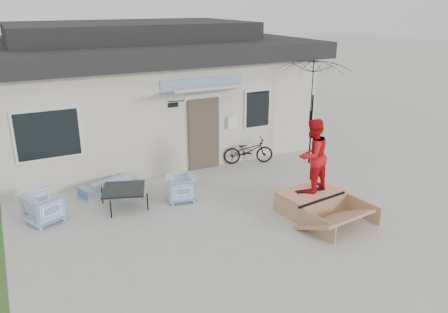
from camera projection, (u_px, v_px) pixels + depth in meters
name	position (u px, v px, depth m)	size (l,w,h in m)	color
ground	(251.00, 245.00, 9.11)	(90.00, 90.00, 0.00)	#B0AFA6
house	(133.00, 86.00, 15.18)	(10.80, 8.49, 4.10)	beige
loveseat	(107.00, 182.00, 11.54)	(1.43, 0.42, 0.56)	#4870B1
armchair_left	(44.00, 206.00, 9.95)	(0.74, 0.69, 0.76)	#4870B1
armchair_right	(181.00, 187.00, 11.04)	(0.68, 0.64, 0.70)	#4870B1
coffee_table	(124.00, 198.00, 10.71)	(0.97, 0.97, 0.48)	black
bicycle	(248.00, 148.00, 13.52)	(0.53, 1.52, 0.97)	black
patio_umbrella	(312.00, 107.00, 13.15)	(2.47, 2.36, 2.20)	black
skate_ramp	(311.00, 201.00, 10.53)	(1.44, 1.91, 0.48)	#A37A54
skateboard	(310.00, 190.00, 10.48)	(0.73, 0.18, 0.05)	black
skater	(312.00, 155.00, 10.19)	(0.84, 0.65, 1.72)	red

